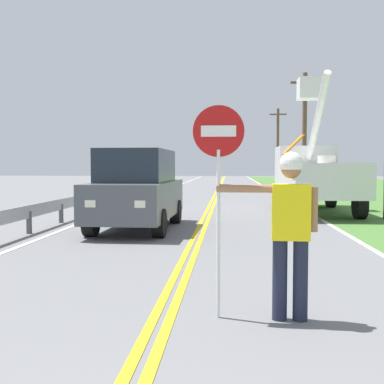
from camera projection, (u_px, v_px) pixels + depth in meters
centerline_yellow_left at (210, 205)px, 20.73m from camera, size 0.11×110.00×0.01m
centerline_yellow_right at (214, 205)px, 20.72m from camera, size 0.11×110.00×0.01m
edge_line_right at (297, 205)px, 20.45m from camera, size 0.12×110.00×0.01m
edge_line_left at (129, 204)px, 21.00m from camera, size 0.12×110.00×0.01m
flagger_worker at (290, 224)px, 5.18m from camera, size 1.09×0.25×1.83m
stop_sign_paddle at (218, 163)px, 5.23m from camera, size 0.56×0.04×2.33m
utility_bucket_truck at (313, 173)px, 17.77m from camera, size 2.67×6.82×5.03m
oncoming_suv_nearest at (137, 189)px, 12.71m from camera, size 2.00×4.65×2.10m
utility_pole_mid at (304, 130)px, 30.43m from camera, size 1.80×0.28×7.53m
utility_pole_far at (278, 144)px, 51.40m from camera, size 1.80×0.28×7.77m
guardrail_left_shoulder at (94, 198)px, 17.58m from camera, size 0.10×32.00×0.71m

